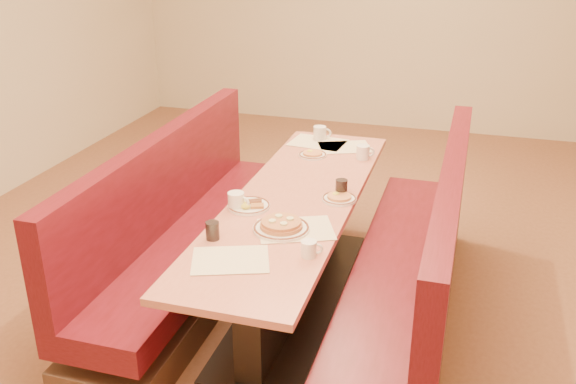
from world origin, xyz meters
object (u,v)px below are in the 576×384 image
(booth_right, at_px, (414,272))
(soda_tumbler_mid, at_px, (341,188))
(booth_left, at_px, (187,240))
(diner_table, at_px, (295,253))
(coffee_mug_a, at_px, (309,249))
(pancake_plate, at_px, (281,226))
(coffee_mug_b, at_px, (237,201))
(eggs_plate, at_px, (248,205))
(coffee_mug_c, at_px, (363,152))
(soda_tumbler_near, at_px, (212,231))
(coffee_mug_d, at_px, (320,133))

(booth_right, height_order, soda_tumbler_mid, booth_right)
(booth_left, bearing_deg, diner_table, 0.00)
(booth_left, height_order, coffee_mug_a, booth_left)
(soda_tumbler_mid, bearing_deg, pancake_plate, -110.32)
(booth_left, height_order, coffee_mug_b, booth_left)
(coffee_mug_a, distance_m, soda_tumbler_mid, 0.79)
(booth_right, bearing_deg, soda_tumbler_mid, 166.08)
(pancake_plate, height_order, eggs_plate, pancake_plate)
(booth_left, xyz_separation_m, coffee_mug_c, (1.00, 0.78, 0.44))
(coffee_mug_a, height_order, coffee_mug_c, coffee_mug_c)
(coffee_mug_c, bearing_deg, coffee_mug_b, -136.44)
(booth_left, bearing_deg, coffee_mug_b, -28.62)
(booth_left, xyz_separation_m, pancake_plate, (0.78, -0.44, 0.41))
(eggs_plate, height_order, coffee_mug_a, coffee_mug_a)
(diner_table, distance_m, booth_right, 0.73)
(soda_tumbler_mid, bearing_deg, coffee_mug_a, -89.17)
(booth_right, xyz_separation_m, soda_tumbler_mid, (-0.48, 0.12, 0.44))
(pancake_plate, distance_m, soda_tumbler_near, 0.37)
(pancake_plate, bearing_deg, booth_left, 150.79)
(pancake_plate, height_order, soda_tumbler_mid, soda_tumbler_mid)
(coffee_mug_c, bearing_deg, coffee_mug_a, -108.72)
(booth_right, height_order, coffee_mug_a, booth_right)
(diner_table, xyz_separation_m, coffee_mug_a, (0.26, -0.67, 0.42))
(coffee_mug_a, height_order, coffee_mug_d, coffee_mug_d)
(soda_tumbler_mid, bearing_deg, coffee_mug_b, -145.23)
(eggs_plate, xyz_separation_m, soda_tumbler_near, (-0.04, -0.42, 0.03))
(coffee_mug_d, bearing_deg, diner_table, -99.84)
(eggs_plate, relative_size, coffee_mug_c, 1.95)
(eggs_plate, xyz_separation_m, coffee_mug_b, (-0.06, -0.04, 0.04))
(booth_left, height_order, coffee_mug_c, booth_left)
(soda_tumbler_mid, bearing_deg, coffee_mug_d, 110.92)
(coffee_mug_a, bearing_deg, diner_table, 97.64)
(diner_table, distance_m, soda_tumbler_near, 0.81)
(eggs_plate, height_order, coffee_mug_b, coffee_mug_b)
(booth_right, distance_m, soda_tumbler_mid, 0.66)
(coffee_mug_a, relative_size, coffee_mug_d, 0.82)
(pancake_plate, xyz_separation_m, coffee_mug_b, (-0.32, 0.19, 0.03))
(booth_right, xyz_separation_m, coffee_mug_c, (-0.47, 0.78, 0.44))
(soda_tumbler_mid, bearing_deg, soda_tumbler_near, -124.58)
(pancake_plate, xyz_separation_m, eggs_plate, (-0.27, 0.22, -0.01))
(coffee_mug_b, bearing_deg, coffee_mug_a, -30.10)
(diner_table, distance_m, coffee_mug_b, 0.57)
(coffee_mug_d, bearing_deg, coffee_mug_a, -93.83)
(booth_left, relative_size, soda_tumbler_mid, 25.14)
(diner_table, bearing_deg, booth_right, 0.00)
(pancake_plate, relative_size, coffee_mug_d, 2.27)
(coffee_mug_a, xyz_separation_m, coffee_mug_d, (-0.39, 1.77, 0.01))
(pancake_plate, height_order, soda_tumbler_near, soda_tumbler_near)
(eggs_plate, distance_m, soda_tumbler_near, 0.42)
(coffee_mug_d, bearing_deg, booth_right, -68.36)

